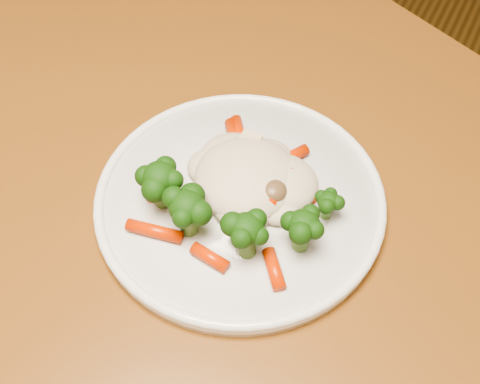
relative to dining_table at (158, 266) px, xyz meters
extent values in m
plane|color=brown|center=(0.09, 0.19, -0.66)|extent=(3.00, 3.00, 0.00)
cube|color=brown|center=(0.00, 0.00, 0.07)|extent=(1.56, 1.34, 0.04)
cube|color=brown|center=(-0.39, 0.59, -0.31)|extent=(0.08, 0.08, 0.71)
cylinder|color=white|center=(0.07, 0.05, 0.09)|extent=(0.27, 0.27, 0.01)
ellipsoid|color=beige|center=(0.07, 0.07, 0.12)|extent=(0.12, 0.11, 0.04)
ellipsoid|color=black|center=(0.01, 0.02, 0.12)|extent=(0.05, 0.05, 0.05)
ellipsoid|color=black|center=(0.05, 0.00, 0.12)|extent=(0.05, 0.05, 0.05)
ellipsoid|color=black|center=(0.10, 0.00, 0.12)|extent=(0.05, 0.05, 0.04)
ellipsoid|color=black|center=(0.14, 0.03, 0.12)|extent=(0.05, 0.05, 0.04)
ellipsoid|color=black|center=(0.15, 0.07, 0.12)|extent=(0.03, 0.03, 0.03)
cylinder|color=#ED3905|center=(0.04, 0.12, 0.11)|extent=(0.04, 0.04, 0.01)
cylinder|color=#ED3905|center=(0.09, 0.11, 0.11)|extent=(0.03, 0.05, 0.01)
cylinder|color=#ED3905|center=(0.11, 0.09, 0.11)|extent=(0.05, 0.03, 0.01)
cylinder|color=#ED3905|center=(-0.01, 0.03, 0.11)|extent=(0.03, 0.04, 0.01)
cylinder|color=#ED3905|center=(0.02, -0.02, 0.11)|extent=(0.05, 0.02, 0.01)
cylinder|color=#ED3905|center=(0.08, -0.02, 0.11)|extent=(0.04, 0.02, 0.01)
cylinder|color=#ED3905|center=(0.13, -0.01, 0.11)|extent=(0.03, 0.04, 0.01)
cylinder|color=#ED3905|center=(0.11, 0.07, 0.12)|extent=(0.01, 0.04, 0.01)
cylinder|color=#ED3905|center=(0.06, 0.08, 0.12)|extent=(0.02, 0.04, 0.01)
cylinder|color=#ED3905|center=(0.03, 0.11, 0.11)|extent=(0.04, 0.05, 0.01)
ellipsoid|color=brown|center=(0.07, 0.07, 0.12)|extent=(0.02, 0.02, 0.02)
ellipsoid|color=brown|center=(0.10, 0.06, 0.12)|extent=(0.03, 0.03, 0.02)
ellipsoid|color=brown|center=(0.06, 0.06, 0.12)|extent=(0.02, 0.02, 0.02)
cube|color=beige|center=(0.05, 0.11, 0.12)|extent=(0.02, 0.02, 0.01)
cube|color=beige|center=(0.08, 0.10, 0.12)|extent=(0.02, 0.02, 0.01)
camera|label=1|loc=(0.23, -0.25, 0.55)|focal=45.00mm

